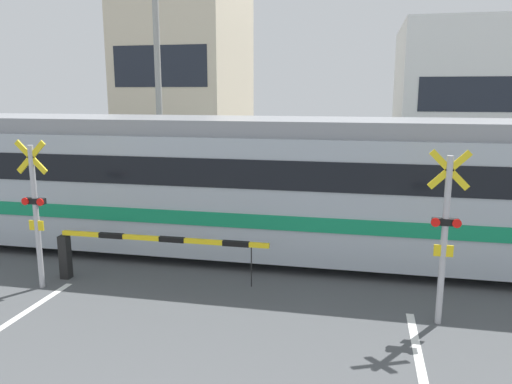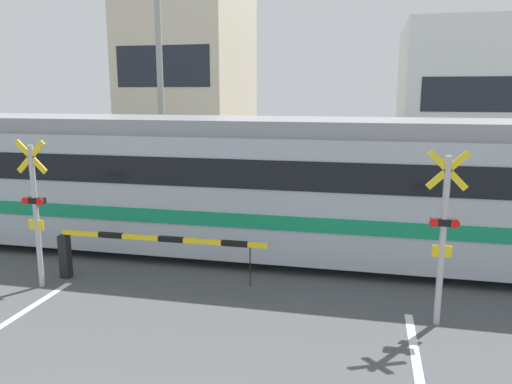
% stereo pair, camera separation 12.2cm
% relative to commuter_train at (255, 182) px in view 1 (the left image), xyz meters
% --- Properties ---
extents(rail_track_near, '(50.00, 0.10, 0.08)m').
position_rel_commuter_train_xyz_m(rail_track_near, '(0.07, -0.72, -1.76)').
color(rail_track_near, '#6B6051').
rests_on(rail_track_near, ground_plane).
extents(rail_track_far, '(50.00, 0.10, 0.08)m').
position_rel_commuter_train_xyz_m(rail_track_far, '(0.07, 0.72, -1.76)').
color(rail_track_far, '#6B6051').
rests_on(rail_track_far, ground_plane).
extents(commuter_train, '(18.76, 3.04, 3.36)m').
position_rel_commuter_train_xyz_m(commuter_train, '(0.00, 0.00, 0.00)').
color(commuter_train, '#ADB7C1').
rests_on(commuter_train, ground_plane).
extents(crossing_barrier_near, '(4.59, 0.20, 1.08)m').
position_rel_commuter_train_xyz_m(crossing_barrier_near, '(-2.27, -2.63, -1.00)').
color(crossing_barrier_near, black).
rests_on(crossing_barrier_near, ground_plane).
extents(crossing_barrier_far, '(4.59, 0.20, 1.08)m').
position_rel_commuter_train_xyz_m(crossing_barrier_far, '(2.41, 2.53, -1.00)').
color(crossing_barrier_far, black).
rests_on(crossing_barrier_far, ground_plane).
extents(crossing_signal_left, '(0.68, 0.15, 3.06)m').
position_rel_commuter_train_xyz_m(crossing_signal_left, '(-3.84, -3.20, -0.11)').
color(crossing_signal_left, '#B2B2B7').
rests_on(crossing_signal_left, ground_plane).
extents(crossing_signal_right, '(0.68, 0.15, 3.06)m').
position_rel_commuter_train_xyz_m(crossing_signal_right, '(3.98, -3.20, -0.11)').
color(crossing_signal_right, '#B2B2B7').
rests_on(crossing_signal_right, ground_plane).
extents(pedestrian, '(0.38, 0.22, 1.66)m').
position_rel_commuter_train_xyz_m(pedestrian, '(1.76, 6.14, -0.85)').
color(pedestrian, '#23232D').
rests_on(pedestrian, ground_plane).
extents(building_left_of_street, '(5.41, 7.75, 9.36)m').
position_rel_commuter_train_xyz_m(building_left_of_street, '(-6.69, 14.11, 2.88)').
color(building_left_of_street, beige).
rests_on(building_left_of_street, ground_plane).
extents(building_right_of_street, '(7.46, 7.75, 7.08)m').
position_rel_commuter_train_xyz_m(building_right_of_street, '(7.86, 14.11, 1.74)').
color(building_right_of_street, white).
rests_on(building_right_of_street, ground_plane).
extents(utility_pole_streetside, '(0.22, 0.22, 7.74)m').
position_rel_commuter_train_xyz_m(utility_pole_streetside, '(-4.59, 5.03, 2.07)').
color(utility_pole_streetside, gray).
rests_on(utility_pole_streetside, ground_plane).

